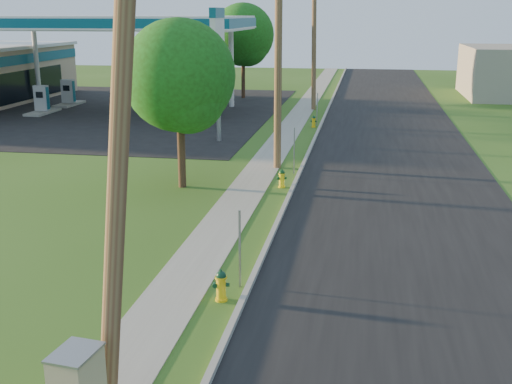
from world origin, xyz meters
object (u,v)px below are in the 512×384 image
tree_verge (181,80)px  hydrant_near (221,286)px  fuel_pump_sw (68,96)px  utility_pole_mid (278,53)px  fuel_pump_se (187,98)px  hydrant_far (314,122)px  car_silver (189,104)px  fuel_pump_ne (170,106)px  utility_pole_near (119,133)px  utility_pole_far (314,40)px  price_pylon (217,36)px  hydrant_mid (282,178)px  tree_lot (244,37)px  fuel_pump_nw (42,103)px

tree_verge → hydrant_near: (3.70, -9.77, -3.77)m
fuel_pump_sw → tree_verge: 25.80m
utility_pole_mid → fuel_pump_se: utility_pole_mid is taller
tree_verge → hydrant_near: tree_verge is taller
hydrant_far → car_silver: 9.42m
fuel_pump_ne → hydrant_near: bearing=-70.4°
utility_pole_near → tree_verge: bearing=102.5°
utility_pole_far → price_pylon: (-3.90, -12.50, 0.63)m
utility_pole_near → price_pylon: (-3.90, 23.50, 0.63)m
utility_pole_far → tree_verge: bearing=-98.1°
price_pylon → fuel_pump_se: bearing=113.5°
fuel_pump_sw → fuel_pump_ne: bearing=-24.0°
tree_verge → fuel_pump_ne: bearing=108.9°
utility_pole_near → hydrant_mid: (0.63, 14.76, -4.44)m
fuel_pump_se → hydrant_near: (9.47, -30.65, -0.34)m
fuel_pump_se → tree_lot: (2.98, 6.33, 4.04)m
utility_pole_near → car_silver: size_ratio=2.20×
utility_pole_far → hydrant_far: bearing=-84.5°
hydrant_far → car_silver: size_ratio=0.16×
hydrant_near → tree_lot: bearing=99.9°
fuel_pump_nw → hydrant_far: 18.75m
utility_pole_near → hydrant_near: utility_pole_near is taller
fuel_pump_sw → car_silver: size_ratio=0.74×
tree_verge → tree_lot: (-2.79, 27.21, 0.61)m
hydrant_far → tree_lot: bearing=117.6°
utility_pole_near → fuel_pump_sw: utility_pole_near is taller
hydrant_far → utility_pole_mid: bearing=-93.8°
price_pylon → hydrant_far: size_ratio=9.63×
fuel_pump_ne → tree_lot: (2.98, 10.33, 4.04)m
fuel_pump_ne → hydrant_near: fuel_pump_ne is taller
tree_verge → hydrant_far: (3.83, 14.55, -3.81)m
fuel_pump_sw → hydrant_far: 19.65m
utility_pole_mid → fuel_pump_nw: 22.52m
utility_pole_mid → utility_pole_far: (0.00, 18.00, -0.15)m
fuel_pump_nw → hydrant_far: size_ratio=4.50×
tree_lot → hydrant_near: bearing=-80.1°
fuel_pump_sw → hydrant_mid: 27.44m
fuel_pump_ne → tree_lot: bearing=73.9°
tree_lot → hydrant_near: 37.80m
tree_lot → fuel_pump_nw: bearing=-139.2°
tree_verge → tree_lot: 27.36m
hydrant_near → utility_pole_mid: bearing=92.4°
fuel_pump_nw → utility_pole_far: bearing=15.6°
fuel_pump_se → hydrant_mid: size_ratio=4.33×
fuel_pump_nw → hydrant_near: size_ratio=4.06×
hydrant_near → utility_pole_near: bearing=-97.4°
utility_pole_near → hydrant_far: 29.03m
fuel_pump_se → utility_pole_far: bearing=6.4°
fuel_pump_se → hydrant_near: bearing=-72.8°
car_silver → utility_pole_mid: bearing=-150.9°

